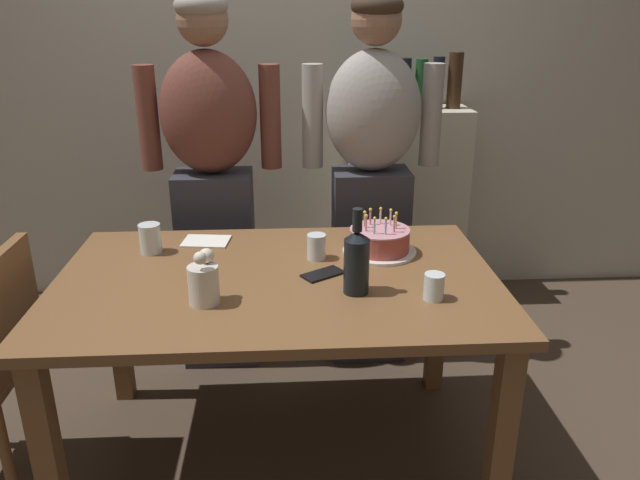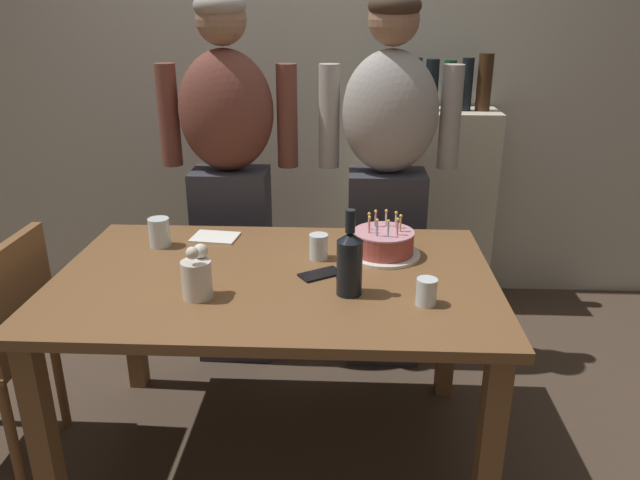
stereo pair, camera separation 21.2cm
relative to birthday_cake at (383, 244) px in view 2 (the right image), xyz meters
name	(u,v)px [view 2 (the right image)]	position (x,y,z in m)	size (l,w,h in m)	color
ground_plane	(280,449)	(-0.38, -0.19, -0.79)	(10.00, 10.00, 0.00)	#47382B
back_wall	(305,65)	(-0.38, 1.36, 0.51)	(5.20, 0.10, 2.60)	beige
dining_table	(276,300)	(-0.38, -0.19, -0.14)	(1.50, 0.96, 0.74)	brown
birthday_cake	(383,244)	(0.00, 0.00, 0.00)	(0.27, 0.27, 0.16)	white
water_glass_near	(426,292)	(0.11, -0.39, 0.00)	(0.06, 0.06, 0.09)	silver
water_glass_far	(319,247)	(-0.24, -0.04, 0.00)	(0.07, 0.07, 0.09)	silver
water_glass_side	(159,232)	(-0.85, 0.06, 0.01)	(0.08, 0.08, 0.11)	silver
wine_bottle	(349,262)	(-0.13, -0.33, 0.07)	(0.08, 0.08, 0.28)	black
cell_phone	(320,275)	(-0.22, -0.19, -0.04)	(0.14, 0.07, 0.01)	black
napkin_stack	(215,237)	(-0.66, 0.15, -0.04)	(0.18, 0.13, 0.01)	white
flower_vase	(197,276)	(-0.60, -0.38, 0.03)	(0.10, 0.10, 0.18)	silver
person_man_bearded	(230,180)	(-0.66, 0.53, 0.09)	(0.61, 0.27, 1.66)	#33333D
person_woman_cardigan	(387,182)	(0.04, 0.53, 0.09)	(0.61, 0.27, 1.66)	#33333D
shelf_cabinet	(432,206)	(0.33, 1.14, -0.21)	(0.63, 0.30, 1.38)	beige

